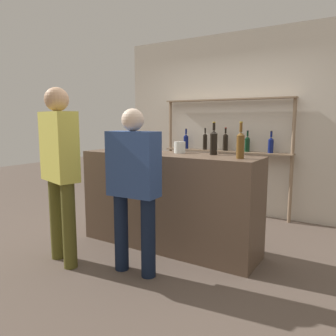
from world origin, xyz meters
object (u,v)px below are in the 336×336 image
(customer_center, at_px, (134,181))
(customer_left, at_px, (60,163))
(counter_bottle_1, at_px, (214,142))
(cork_jar, at_px, (180,147))
(counter_bottle_2, at_px, (240,144))
(counter_bottle_0, at_px, (135,142))

(customer_center, height_order, customer_left, customer_left)
(counter_bottle_1, bearing_deg, customer_left, -137.07)
(cork_jar, relative_size, customer_center, 0.08)
(counter_bottle_2, bearing_deg, customer_left, -149.88)
(counter_bottle_0, height_order, customer_left, customer_left)
(counter_bottle_0, relative_size, cork_jar, 2.41)
(counter_bottle_0, height_order, counter_bottle_2, counter_bottle_2)
(counter_bottle_0, bearing_deg, customer_left, -109.37)
(counter_bottle_1, distance_m, cork_jar, 0.42)
(counter_bottle_0, relative_size, counter_bottle_2, 0.88)
(counter_bottle_0, bearing_deg, customer_center, -53.68)
(counter_bottle_2, bearing_deg, counter_bottle_1, 151.99)
(counter_bottle_2, relative_size, cork_jar, 2.75)
(customer_left, bearing_deg, customer_center, -58.59)
(customer_center, relative_size, customer_left, 0.88)
(counter_bottle_1, relative_size, customer_left, 0.20)
(customer_center, xyz_separation_m, customer_left, (-0.77, -0.20, 0.14))
(counter_bottle_2, relative_size, customer_center, 0.23)
(customer_center, bearing_deg, cork_jar, -2.50)
(counter_bottle_2, bearing_deg, customer_center, -138.25)
(counter_bottle_1, xyz_separation_m, counter_bottle_2, (0.37, -0.20, -0.00))
(counter_bottle_0, height_order, customer_center, customer_center)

